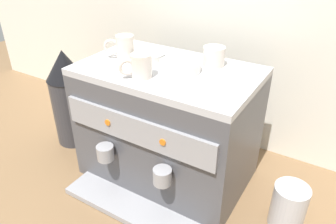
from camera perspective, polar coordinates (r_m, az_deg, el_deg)
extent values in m
plane|color=brown|center=(1.26, 0.00, -10.38)|extent=(4.00, 4.00, 0.00)
cube|color=silver|center=(1.30, 8.40, 17.69)|extent=(2.80, 0.03, 1.09)
cube|color=#4C4C51|center=(1.14, 0.00, -2.65)|extent=(0.57, 0.36, 0.40)
cube|color=#B7B7BC|center=(1.04, 0.00, 7.23)|extent=(0.57, 0.36, 0.02)
cube|color=#939399|center=(0.96, -5.79, -3.31)|extent=(0.53, 0.01, 0.09)
cylinder|color=orange|center=(1.02, -10.59, -1.83)|extent=(0.02, 0.01, 0.02)
cylinder|color=orange|center=(0.91, -0.95, -5.34)|extent=(0.02, 0.01, 0.02)
cube|color=#939399|center=(1.12, -6.44, -16.40)|extent=(0.49, 0.12, 0.02)
cylinder|color=#939399|center=(1.07, -11.00, -7.06)|extent=(0.06, 0.06, 0.05)
cylinder|color=#939399|center=(0.96, -1.00, -11.28)|extent=(0.06, 0.06, 0.05)
cylinder|color=beige|center=(1.06, 8.10, 9.71)|extent=(0.07, 0.07, 0.06)
torus|color=beige|center=(1.10, 8.81, 10.43)|extent=(0.02, 0.05, 0.05)
cylinder|color=beige|center=(1.11, -7.75, 11.24)|extent=(0.06, 0.06, 0.08)
torus|color=beige|center=(1.12, -9.96, 11.24)|extent=(0.05, 0.03, 0.06)
cylinder|color=beige|center=(0.96, -4.72, 8.15)|extent=(0.06, 0.06, 0.07)
torus|color=beige|center=(0.96, -7.27, 7.85)|extent=(0.04, 0.05, 0.05)
cylinder|color=white|center=(1.08, -3.18, 9.64)|extent=(0.10, 0.10, 0.03)
cylinder|color=white|center=(1.09, -3.16, 9.05)|extent=(0.06, 0.06, 0.01)
cylinder|color=white|center=(1.01, 2.02, 8.04)|extent=(0.13, 0.13, 0.03)
cylinder|color=white|center=(1.01, 2.01, 7.43)|extent=(0.07, 0.07, 0.01)
cylinder|color=#333338|center=(1.42, -16.67, 0.29)|extent=(0.15, 0.15, 0.29)
cone|color=black|center=(1.33, -17.94, 7.94)|extent=(0.15, 0.15, 0.12)
cylinder|color=#B7B7BC|center=(1.09, 20.50, -15.34)|extent=(0.11, 0.11, 0.15)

